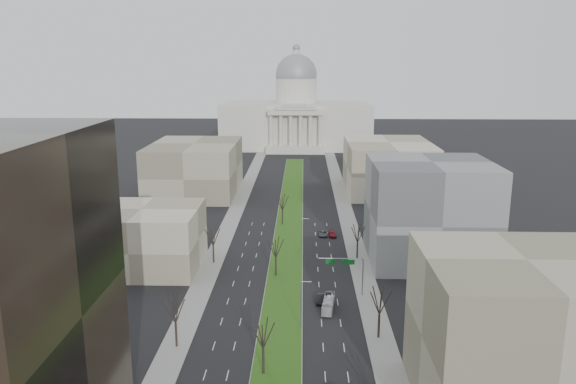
% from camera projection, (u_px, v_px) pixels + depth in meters
% --- Properties ---
extents(ground, '(600.00, 600.00, 0.00)m').
position_uv_depth(ground, '(289.00, 225.00, 164.12)').
color(ground, black).
rests_on(ground, ground).
extents(median, '(8.00, 222.03, 0.20)m').
position_uv_depth(median, '(289.00, 225.00, 163.11)').
color(median, '#999993').
rests_on(median, ground).
extents(sidewalk_left, '(5.00, 330.00, 0.15)m').
position_uv_depth(sidewalk_left, '(217.00, 253.00, 140.25)').
color(sidewalk_left, gray).
rests_on(sidewalk_left, ground).
extents(sidewalk_right, '(5.00, 330.00, 0.15)m').
position_uv_depth(sidewalk_right, '(357.00, 254.00, 139.33)').
color(sidewalk_right, gray).
rests_on(sidewalk_right, ground).
extents(capitol, '(80.00, 46.00, 55.00)m').
position_uv_depth(capitol, '(296.00, 117.00, 305.83)').
color(capitol, beige).
rests_on(capitol, ground).
extents(building_beige_left, '(26.00, 22.00, 14.00)m').
position_uv_depth(building_beige_left, '(143.00, 238.00, 129.33)').
color(building_beige_left, tan).
rests_on(building_beige_left, ground).
extents(building_tan_right, '(26.00, 24.00, 22.00)m').
position_uv_depth(building_tan_right, '(519.00, 337.00, 75.12)').
color(building_tan_right, gray).
rests_on(building_tan_right, ground).
extents(building_grey_right, '(28.00, 26.00, 24.00)m').
position_uv_depth(building_grey_right, '(429.00, 211.00, 133.22)').
color(building_grey_right, slate).
rests_on(building_grey_right, ground).
extents(building_far_left, '(30.00, 40.00, 18.00)m').
position_uv_depth(building_far_left, '(195.00, 168.00, 201.86)').
color(building_far_left, gray).
rests_on(building_far_left, ground).
extents(building_far_right, '(30.00, 40.00, 18.00)m').
position_uv_depth(building_far_right, '(388.00, 166.00, 204.88)').
color(building_far_right, tan).
rests_on(building_far_right, ground).
extents(tree_left_mid, '(5.40, 5.40, 9.72)m').
position_uv_depth(tree_left_mid, '(175.00, 308.00, 92.93)').
color(tree_left_mid, black).
rests_on(tree_left_mid, ground).
extents(tree_left_far, '(5.28, 5.28, 9.50)m').
position_uv_depth(tree_left_far, '(213.00, 235.00, 131.87)').
color(tree_left_far, black).
rests_on(tree_left_far, ground).
extents(tree_right_mid, '(5.52, 5.52, 9.94)m').
position_uv_depth(tree_right_mid, '(380.00, 300.00, 95.88)').
color(tree_right_mid, black).
rests_on(tree_right_mid, ground).
extents(tree_right_far, '(5.04, 5.04, 9.07)m').
position_uv_depth(tree_right_far, '(358.00, 233.00, 134.93)').
color(tree_right_far, black).
rests_on(tree_right_far, ground).
extents(tree_median_a, '(5.40, 5.40, 9.72)m').
position_uv_depth(tree_median_a, '(263.00, 333.00, 84.75)').
color(tree_median_a, black).
rests_on(tree_median_a, ground).
extents(tree_median_b, '(5.40, 5.40, 9.72)m').
position_uv_depth(tree_median_b, '(276.00, 246.00, 123.65)').
color(tree_median_b, black).
rests_on(tree_median_b, ground).
extents(tree_median_c, '(5.40, 5.40, 9.72)m').
position_uv_depth(tree_median_c, '(282.00, 202.00, 162.56)').
color(tree_median_c, black).
rests_on(tree_median_c, ground).
extents(streetlamp_median_b, '(1.90, 0.20, 9.16)m').
position_uv_depth(streetlamp_median_b, '(301.00, 304.00, 99.69)').
color(streetlamp_median_b, gray).
rests_on(streetlamp_median_b, ground).
extents(streetlamp_median_c, '(1.90, 0.20, 9.16)m').
position_uv_depth(streetlamp_median_c, '(302.00, 235.00, 138.60)').
color(streetlamp_median_c, gray).
rests_on(streetlamp_median_c, ground).
extents(mast_arm_signs, '(9.12, 0.24, 8.09)m').
position_uv_depth(mast_arm_signs, '(350.00, 267.00, 113.75)').
color(mast_arm_signs, gray).
rests_on(mast_arm_signs, ground).
extents(car_black, '(2.02, 4.67, 1.49)m').
position_uv_depth(car_black, '(321.00, 299.00, 111.75)').
color(car_black, black).
rests_on(car_black, ground).
extents(car_red, '(2.27, 4.75, 1.34)m').
position_uv_depth(car_red, '(332.00, 234.00, 153.27)').
color(car_red, maroon).
rests_on(car_red, ground).
extents(car_grey_far, '(2.23, 4.72, 1.30)m').
position_uv_depth(car_grey_far, '(323.00, 233.00, 153.98)').
color(car_grey_far, '#4A4C52').
rests_on(car_grey_far, ground).
extents(box_van, '(3.02, 8.44, 2.30)m').
position_uv_depth(box_van, '(328.00, 304.00, 108.58)').
color(box_van, silver).
rests_on(box_van, ground).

